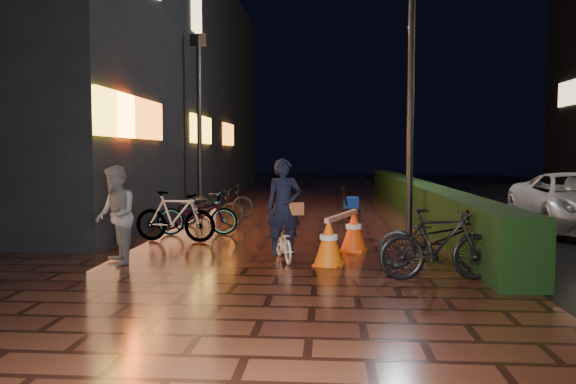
# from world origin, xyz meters

# --- Properties ---
(ground) EXTENTS (80.00, 80.00, 0.00)m
(ground) POSITION_xyz_m (0.00, 0.00, 0.00)
(ground) COLOR #381911
(ground) RESTS_ON ground
(hedge) EXTENTS (0.70, 20.00, 1.00)m
(hedge) POSITION_xyz_m (3.30, 8.00, 0.50)
(hedge) COLOR black
(hedge) RESTS_ON ground
(bystander_person) EXTENTS (0.94, 1.00, 1.63)m
(bystander_person) POSITION_xyz_m (-2.74, -0.41, 0.82)
(bystander_person) COLOR #5A5A5C
(bystander_person) RESTS_ON ground
(storefront_block) EXTENTS (12.09, 22.00, 9.00)m
(storefront_block) POSITION_xyz_m (-9.50, 11.50, 4.50)
(storefront_block) COLOR black
(storefront_block) RESTS_ON ground
(lamp_post_hedge) EXTENTS (0.55, 0.16, 5.83)m
(lamp_post_hedge) POSITION_xyz_m (2.60, 3.70, 3.21)
(lamp_post_hedge) COLOR black
(lamp_post_hedge) RESTS_ON ground
(lamp_post_sf) EXTENTS (0.51, 0.16, 5.26)m
(lamp_post_sf) POSITION_xyz_m (-3.02, 6.89, 2.90)
(lamp_post_sf) COLOR black
(lamp_post_sf) RESTS_ON ground
(cyclist) EXTENTS (0.73, 1.28, 1.73)m
(cyclist) POSITION_xyz_m (-0.01, 0.07, 0.64)
(cyclist) COLOR white
(cyclist) RESTS_ON ground
(traffic_barrier) EXTENTS (1.01, 1.91, 0.78)m
(traffic_barrier) POSITION_xyz_m (0.98, 0.45, 0.39)
(traffic_barrier) COLOR #FF660D
(traffic_barrier) RESTS_ON ground
(cart_assembly) EXTENTS (0.53, 0.54, 0.97)m
(cart_assembly) POSITION_xyz_m (1.33, 5.41, 0.50)
(cart_assembly) COLOR black
(cart_assembly) RESTS_ON ground
(parked_bikes_storefront) EXTENTS (2.05, 5.11, 1.04)m
(parked_bikes_storefront) POSITION_xyz_m (-2.27, 4.03, 0.48)
(parked_bikes_storefront) COLOR black
(parked_bikes_storefront) RESTS_ON ground
(parked_bikes_hedge) EXTENTS (1.92, 1.57, 1.04)m
(parked_bikes_hedge) POSITION_xyz_m (2.38, -0.79, 0.49)
(parked_bikes_hedge) COLOR black
(parked_bikes_hedge) RESTS_ON ground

